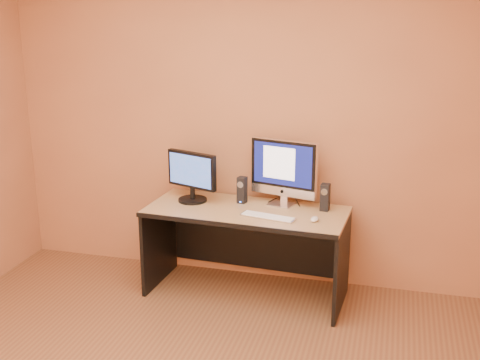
# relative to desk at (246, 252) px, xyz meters

# --- Properties ---
(walls) EXTENTS (4.00, 4.00, 2.60)m
(walls) POSITION_rel_desk_xyz_m (-0.05, -1.62, 0.95)
(walls) COLOR #AC6D45
(walls) RESTS_ON ground
(desk) EXTENTS (1.53, 0.74, 0.69)m
(desk) POSITION_rel_desk_xyz_m (0.00, 0.00, 0.00)
(desk) COLOR #A87A54
(desk) RESTS_ON ground
(imac) EXTENTS (0.56, 0.32, 0.51)m
(imac) POSITION_rel_desk_xyz_m (0.23, 0.18, 0.60)
(imac) COLOR silver
(imac) RESTS_ON desk
(second_monitor) EXTENTS (0.50, 0.36, 0.39)m
(second_monitor) POSITION_rel_desk_xyz_m (-0.46, 0.09, 0.54)
(second_monitor) COLOR black
(second_monitor) RESTS_ON desk
(speaker_left) EXTENTS (0.07, 0.08, 0.21)m
(speaker_left) POSITION_rel_desk_xyz_m (-0.07, 0.15, 0.45)
(speaker_left) COLOR black
(speaker_left) RESTS_ON desk
(speaker_right) EXTENTS (0.07, 0.07, 0.21)m
(speaker_right) POSITION_rel_desk_xyz_m (0.57, 0.13, 0.45)
(speaker_right) COLOR black
(speaker_right) RESTS_ON desk
(keyboard) EXTENTS (0.42, 0.19, 0.02)m
(keyboard) POSITION_rel_desk_xyz_m (0.20, -0.13, 0.35)
(keyboard) COLOR silver
(keyboard) RESTS_ON desk
(mouse) EXTENTS (0.06, 0.10, 0.03)m
(mouse) POSITION_rel_desk_xyz_m (0.53, -0.12, 0.36)
(mouse) COLOR silver
(mouse) RESTS_ON desk
(cable_a) EXTENTS (0.07, 0.20, 0.01)m
(cable_a) POSITION_rel_desk_xyz_m (0.34, 0.27, 0.35)
(cable_a) COLOR black
(cable_a) RESTS_ON desk
(cable_b) EXTENTS (0.07, 0.16, 0.01)m
(cable_b) POSITION_rel_desk_xyz_m (0.15, 0.29, 0.35)
(cable_b) COLOR black
(cable_b) RESTS_ON desk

